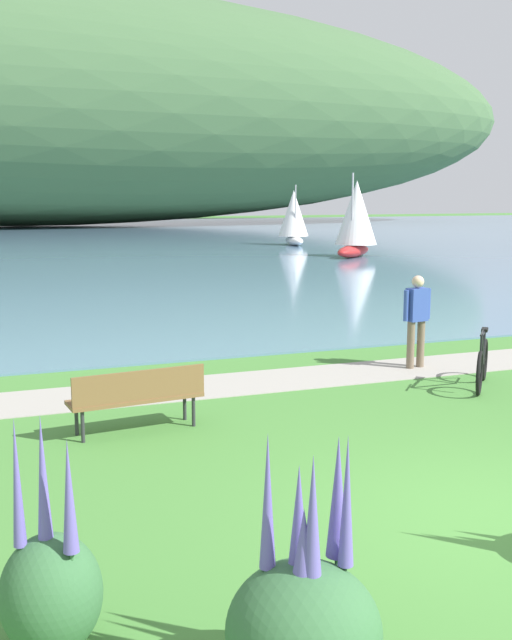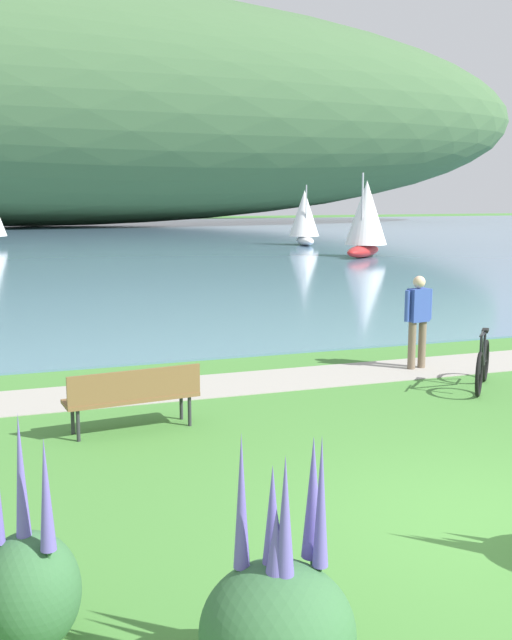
{
  "view_description": "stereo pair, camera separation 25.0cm",
  "coord_description": "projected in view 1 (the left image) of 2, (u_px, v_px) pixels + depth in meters",
  "views": [
    {
      "loc": [
        -4.65,
        -5.62,
        3.16
      ],
      "look_at": [
        -0.23,
        6.4,
        1.0
      ],
      "focal_mm": 41.99,
      "sensor_mm": 36.0,
      "label": 1
    },
    {
      "loc": [
        -4.42,
        -5.7,
        3.16
      ],
      "look_at": [
        -0.23,
        6.4,
        1.0
      ],
      "focal_mm": 41.99,
      "sensor_mm": 36.0,
      "label": 2
    }
  ],
  "objects": [
    {
      "name": "ground_plane",
      "position": [
        504.0,
        521.0,
        7.31
      ],
      "size": [
        200.0,
        200.0,
        0.0
      ],
      "primitive_type": "plane",
      "color": "#478438"
    },
    {
      "name": "person_at_shoreline",
      "position": [
        417.0,
        316.0,
        13.59
      ],
      "size": [
        0.6,
        0.28,
        1.71
      ],
      "color": "#72604C",
      "rests_on": "ground"
    },
    {
      "name": "echium_bush_beside_closest",
      "position": [
        51.0,
        588.0,
        5.15
      ],
      "size": [
        0.71,
        0.71,
        1.72
      ],
      "color": "#386B3D",
      "rests_on": "ground"
    },
    {
      "name": "distant_hillside",
      "position": [
        15.0,
        105.0,
        71.64
      ],
      "size": [
        108.85,
        28.0,
        23.09
      ],
      "primitive_type": "ellipsoid",
      "color": "#42663D",
      "rests_on": "bay_water"
    },
    {
      "name": "bay_water",
      "position": [
        52.0,
        240.0,
        51.62
      ],
      "size": [
        180.0,
        80.0,
        0.04
      ],
      "primitive_type": "cube",
      "color": "#5B7F9E",
      "rests_on": "ground"
    },
    {
      "name": "echium_bush_mid_cluster",
      "position": [
        304.0,
        622.0,
        4.71
      ],
      "size": [
        0.99,
        0.99,
        1.71
      ],
      "color": "#386B3D",
      "rests_on": "ground"
    },
    {
      "name": "bicycle_leaning_near_bench",
      "position": [
        482.0,
        364.0,
        12.31
      ],
      "size": [
        1.21,
        1.37,
        1.01
      ],
      "color": "black",
      "rests_on": "ground"
    },
    {
      "name": "sailboat_toward_hillside",
      "position": [
        294.0,
        217.0,
        46.31
      ],
      "size": [
        2.18,
        3.24,
        3.68
      ],
      "color": "white",
      "rests_on": "bay_water"
    },
    {
      "name": "shoreline_path",
      "position": [
        277.0,
        380.0,
        12.84
      ],
      "size": [
        60.0,
        1.5,
        0.01
      ],
      "primitive_type": "cube",
      "color": "#A39E93",
      "rests_on": "ground"
    },
    {
      "name": "park_bench_near_camera",
      "position": [
        137.0,
        395.0,
        9.96
      ],
      "size": [
        1.84,
        0.68,
        0.88
      ],
      "color": "brown",
      "rests_on": "ground"
    },
    {
      "name": "sailboat_mid_bay",
      "position": [
        356.0,
        218.0,
        37.51
      ],
      "size": [
        3.37,
        3.27,
        4.16
      ],
      "color": "#B22323",
      "rests_on": "bay_water"
    }
  ]
}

